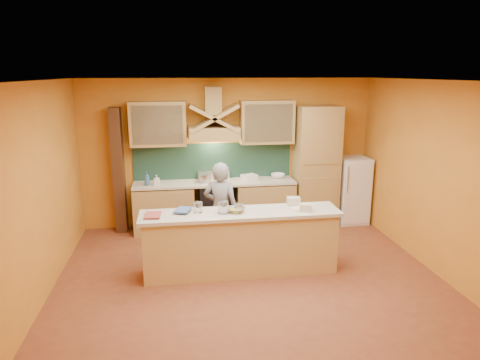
{
  "coord_description": "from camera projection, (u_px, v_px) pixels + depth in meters",
  "views": [
    {
      "loc": [
        -0.98,
        -5.51,
        2.9
      ],
      "look_at": [
        -0.02,
        0.9,
        1.27
      ],
      "focal_mm": 32.0,
      "sensor_mm": 36.0,
      "label": 1
    }
  ],
  "objects": [
    {
      "name": "island_top",
      "position": [
        241.0,
        213.0,
        6.18
      ],
      "size": [
        2.9,
        0.62,
        0.05
      ],
      "primitive_type": "cube",
      "color": "beige",
      "rests_on": "island_body"
    },
    {
      "name": "dish_rack",
      "position": [
        249.0,
        177.0,
        8.11
      ],
      "size": [
        0.33,
        0.3,
        0.1
      ],
      "primitive_type": "cube",
      "rotation": [
        0.0,
        0.0,
        0.41
      ],
      "color": "white",
      "rests_on": "counter_top"
    },
    {
      "name": "trim_column_left",
      "position": [
        118.0,
        171.0,
        7.81
      ],
      "size": [
        0.2,
        0.3,
        2.3
      ],
      "primitive_type": "cube",
      "color": "#472816",
      "rests_on": "floor"
    },
    {
      "name": "cloth",
      "position": [
        298.0,
        208.0,
        6.3
      ],
      "size": [
        0.3,
        0.28,
        0.02
      ],
      "primitive_type": "cube",
      "rotation": [
        0.0,
        0.0,
        0.48
      ],
      "color": "beige",
      "rests_on": "island_top"
    },
    {
      "name": "jar_large",
      "position": [
        223.0,
        207.0,
        6.08
      ],
      "size": [
        0.19,
        0.19,
        0.18
      ],
      "primitive_type": "cylinder",
      "rotation": [
        0.0,
        0.0,
        0.39
      ],
      "color": "silver",
      "rests_on": "island_top"
    },
    {
      "name": "wall_back",
      "position": [
        229.0,
        153.0,
        8.18
      ],
      "size": [
        5.5,
        0.02,
        2.8
      ],
      "primitive_type": "cube",
      "color": "orange",
      "rests_on": "floor"
    },
    {
      "name": "soap_bottle_a",
      "position": [
        157.0,
        180.0,
        7.7
      ],
      "size": [
        0.1,
        0.11,
        0.19
      ],
      "primitive_type": "imported",
      "rotation": [
        0.0,
        0.0,
        -0.26
      ],
      "color": "white",
      "rests_on": "counter_top"
    },
    {
      "name": "base_cabinet_right",
      "position": [
        264.0,
        204.0,
        8.23
      ],
      "size": [
        1.1,
        0.6,
        0.86
      ],
      "primitive_type": "cube",
      "color": "tan",
      "rests_on": "floor"
    },
    {
      "name": "counter_top",
      "position": [
        215.0,
        183.0,
        7.98
      ],
      "size": [
        3.0,
        0.62,
        0.04
      ],
      "primitive_type": "cube",
      "color": "beige",
      "rests_on": "base_cabinet_left"
    },
    {
      "name": "range_hood",
      "position": [
        214.0,
        133.0,
        7.8
      ],
      "size": [
        0.92,
        0.5,
        0.24
      ],
      "primitive_type": "cube",
      "color": "tan",
      "rests_on": "wall_back"
    },
    {
      "name": "pot_small",
      "position": [
        220.0,
        178.0,
        8.05
      ],
      "size": [
        0.22,
        0.22,
        0.15
      ],
      "primitive_type": "cylinder",
      "rotation": [
        0.0,
        0.0,
        -0.08
      ],
      "color": "silver",
      "rests_on": "stove"
    },
    {
      "name": "mixing_bowl",
      "position": [
        236.0,
        210.0,
        6.15
      ],
      "size": [
        0.33,
        0.33,
        0.06
      ],
      "primitive_type": "imported",
      "rotation": [
        0.0,
        0.0,
        -0.41
      ],
      "color": "white",
      "rests_on": "island_top"
    },
    {
      "name": "ceiling",
      "position": [
        252.0,
        80.0,
        5.44
      ],
      "size": [
        5.5,
        5.0,
        0.01
      ],
      "primitive_type": "cube",
      "color": "white",
      "rests_on": "wall_back"
    },
    {
      "name": "island_body",
      "position": [
        241.0,
        244.0,
        6.3
      ],
      "size": [
        2.8,
        0.55,
        0.88
      ],
      "primitive_type": "cube",
      "color": "tan",
      "rests_on": "floor"
    },
    {
      "name": "person",
      "position": [
        221.0,
        210.0,
        6.82
      ],
      "size": [
        0.66,
        0.55,
        1.55
      ],
      "primitive_type": "imported",
      "rotation": [
        0.0,
        0.0,
        2.77
      ],
      "color": "gray",
      "rests_on": "floor"
    },
    {
      "name": "book_upper",
      "position": [
        176.0,
        210.0,
        6.17
      ],
      "size": [
        0.29,
        0.34,
        0.02
      ],
      "primitive_type": "imported",
      "rotation": [
        0.0,
        0.0,
        -0.34
      ],
      "color": "#415B90",
      "rests_on": "island_top"
    },
    {
      "name": "fridge",
      "position": [
        351.0,
        190.0,
        8.43
      ],
      "size": [
        0.58,
        0.6,
        1.3
      ],
      "primitive_type": "cube",
      "color": "white",
      "rests_on": "floor"
    },
    {
      "name": "hood_chimney",
      "position": [
        213.0,
        101.0,
        7.75
      ],
      "size": [
        0.3,
        0.3,
        0.5
      ],
      "primitive_type": "cube",
      "color": "tan",
      "rests_on": "wall_back"
    },
    {
      "name": "base_cabinet_left",
      "position": [
        164.0,
        209.0,
        7.96
      ],
      "size": [
        1.1,
        0.6,
        0.86
      ],
      "primitive_type": "cube",
      "color": "tan",
      "rests_on": "floor"
    },
    {
      "name": "wall_left",
      "position": [
        37.0,
        195.0,
        5.39
      ],
      "size": [
        0.02,
        5.0,
        2.8
      ],
      "primitive_type": "cube",
      "color": "orange",
      "rests_on": "floor"
    },
    {
      "name": "bowl_back",
      "position": [
        278.0,
        176.0,
        8.24
      ],
      "size": [
        0.31,
        0.31,
        0.08
      ],
      "primitive_type": "imported",
      "rotation": [
        0.0,
        0.0,
        0.17
      ],
      "color": "white",
      "rests_on": "counter_top"
    },
    {
      "name": "backsplash",
      "position": [
        213.0,
        161.0,
        8.16
      ],
      "size": [
        3.0,
        0.03,
        0.7
      ],
      "primitive_type": "cube",
      "color": "#19382C",
      "rests_on": "wall_back"
    },
    {
      "name": "upper_cabinet_left",
      "position": [
        158.0,
        124.0,
        7.68
      ],
      "size": [
        1.0,
        0.35,
        0.8
      ],
      "primitive_type": "cube",
      "color": "tan",
      "rests_on": "wall_back"
    },
    {
      "name": "grocery_bag_b",
      "position": [
        306.0,
        208.0,
        6.19
      ],
      "size": [
        0.2,
        0.18,
        0.1
      ],
      "primitive_type": "cube",
      "rotation": [
        0.0,
        0.0,
        -0.33
      ],
      "color": "beige",
      "rests_on": "island_top"
    },
    {
      "name": "pantry_column",
      "position": [
        316.0,
        166.0,
        8.2
      ],
      "size": [
        0.8,
        0.6,
        2.3
      ],
      "primitive_type": "cube",
      "color": "tan",
      "rests_on": "floor"
    },
    {
      "name": "upper_cabinet_right",
      "position": [
        267.0,
        122.0,
        7.97
      ],
      "size": [
        1.0,
        0.35,
        0.8
      ],
      "primitive_type": "cube",
      "color": "tan",
      "rests_on": "wall_back"
    },
    {
      "name": "wall_right",
      "position": [
        438.0,
        179.0,
        6.18
      ],
      "size": [
        0.02,
        5.0,
        2.8
      ],
      "primitive_type": "cube",
      "color": "orange",
      "rests_on": "floor"
    },
    {
      "name": "soap_bottle_b",
      "position": [
        147.0,
        179.0,
        7.68
      ],
      "size": [
        0.11,
        0.11,
        0.25
      ],
      "primitive_type": "imported",
      "rotation": [
        0.0,
        0.0,
        0.2
      ],
      "color": "#356093",
      "rests_on": "counter_top"
    },
    {
      "name": "kitchen_scale",
      "position": [
        239.0,
        208.0,
        6.18
      ],
      "size": [
        0.12,
        0.12,
        0.09
      ],
      "primitive_type": "cube",
      "rotation": [
        0.0,
        0.0,
        0.17
      ],
      "color": "silver",
      "rests_on": "island_top"
    },
    {
      "name": "grocery_bag_a",
      "position": [
        294.0,
        201.0,
        6.47
      ],
      "size": [
        0.2,
        0.16,
        0.12
      ],
      "primitive_type": "cube",
      "rotation": [
        0.0,
        0.0,
        -0.06
      ],
      "color": "beige",
      "rests_on": "island_top"
    },
    {
      "name": "pot_large",
      "position": [
        205.0,
        179.0,
        7.92
      ],
      "size": [
        0.26,
        0.26,
        0.17
      ],
      "primitive_type": "cylinder",
      "rotation": [
        0.0,
        0.0,
        0.21
      ],
      "color": "#B6B5BC",
      "rests_on": "stove"
    },
    {
      "name": "wall_front",
      "position": [
        306.0,
        267.0,
        3.39
      ],
      "size": [
        5.5,
        0.02,
        2.8
      ],
      "primitive_type": "cube",
      "color": "orange",
      "rests_on": "floor"
    },
    {
      "name": "book_lower",
      "position": [
        145.0,
        216.0,
        5.96
      ],
      "size": [
        0.24,
        0.31,
        0.03
      ],
      "primitive_type": "imported",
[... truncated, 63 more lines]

